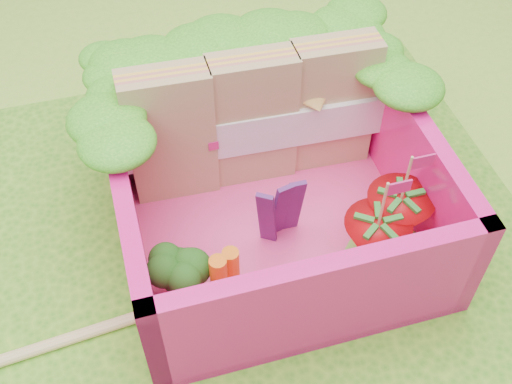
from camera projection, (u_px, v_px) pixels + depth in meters
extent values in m
plane|color=#89CB39|center=(250.00, 261.00, 2.84)|extent=(14.00, 14.00, 0.00)
cube|color=#4A9822|center=(250.00, 259.00, 2.83)|extent=(2.60, 2.60, 0.03)
cube|color=#F23D89|center=(271.00, 221.00, 2.92)|extent=(1.30, 1.30, 0.05)
cube|color=#F2147D|center=(236.00, 94.00, 3.11)|extent=(1.30, 0.07, 0.55)
cube|color=#F2147D|center=(321.00, 306.00, 2.34)|extent=(1.30, 0.07, 0.55)
cube|color=#F2147D|center=(128.00, 216.00, 2.62)|extent=(0.07, 1.30, 0.55)
cube|color=#F2147D|center=(405.00, 156.00, 2.84)|extent=(0.07, 1.30, 0.55)
ellipsoid|color=#218518|center=(123.00, 60.00, 2.75)|extent=(0.30, 0.30, 0.11)
ellipsoid|color=#218518|center=(149.00, 56.00, 2.77)|extent=(0.30, 0.30, 0.11)
ellipsoid|color=#218518|center=(174.00, 51.00, 2.79)|extent=(0.30, 0.30, 0.11)
ellipsoid|color=#218518|center=(199.00, 47.00, 2.81)|extent=(0.30, 0.30, 0.11)
ellipsoid|color=#218518|center=(224.00, 43.00, 2.83)|extent=(0.30, 0.30, 0.11)
ellipsoid|color=#218518|center=(248.00, 39.00, 2.85)|extent=(0.30, 0.30, 0.11)
ellipsoid|color=#218518|center=(272.00, 35.00, 2.87)|extent=(0.30, 0.30, 0.11)
ellipsoid|color=#218518|center=(295.00, 31.00, 2.89)|extent=(0.30, 0.30, 0.11)
ellipsoid|color=#218518|center=(319.00, 27.00, 2.91)|extent=(0.30, 0.30, 0.11)
ellipsoid|color=#218518|center=(341.00, 23.00, 2.93)|extent=(0.30, 0.30, 0.11)
ellipsoid|color=#218518|center=(120.00, 139.00, 2.44)|extent=(0.27, 0.27, 0.10)
ellipsoid|color=#218518|center=(115.00, 115.00, 2.52)|extent=(0.27, 0.27, 0.10)
ellipsoid|color=#218518|center=(111.00, 93.00, 2.61)|extent=(0.27, 0.27, 0.10)
ellipsoid|color=#218518|center=(106.00, 72.00, 2.70)|extent=(0.27, 0.27, 0.10)
ellipsoid|color=#218518|center=(102.00, 52.00, 2.79)|extent=(0.27, 0.27, 0.10)
ellipsoid|color=#218518|center=(401.00, 85.00, 2.64)|extent=(0.27, 0.27, 0.10)
ellipsoid|color=#218518|center=(388.00, 65.00, 2.73)|extent=(0.27, 0.27, 0.10)
ellipsoid|color=#218518|center=(375.00, 46.00, 2.82)|extent=(0.27, 0.27, 0.10)
ellipsoid|color=#218518|center=(363.00, 28.00, 2.91)|extent=(0.27, 0.27, 0.10)
ellipsoid|color=#218518|center=(351.00, 11.00, 2.99)|extent=(0.27, 0.27, 0.10)
cube|color=tan|center=(170.00, 135.00, 2.77)|extent=(0.38, 0.17, 0.67)
cube|color=tan|center=(253.00, 119.00, 2.84)|extent=(0.38, 0.17, 0.67)
cube|color=tan|center=(331.00, 103.00, 2.90)|extent=(0.38, 0.17, 0.67)
cube|color=white|center=(253.00, 124.00, 2.86)|extent=(1.21, 0.22, 0.20)
cylinder|color=#62A14E|center=(186.00, 290.00, 2.57)|extent=(0.12, 0.12, 0.14)
ellipsoid|color=#164F15|center=(183.00, 273.00, 2.47)|extent=(0.34, 0.34, 0.12)
cylinder|color=orange|center=(219.00, 281.00, 2.51)|extent=(0.07, 0.07, 0.28)
cylinder|color=orange|center=(231.00, 270.00, 2.57)|extent=(0.07, 0.07, 0.24)
cube|color=#461959|center=(267.00, 218.00, 2.65)|extent=(0.07, 0.05, 0.38)
cube|color=#461959|center=(280.00, 211.00, 2.68)|extent=(0.07, 0.03, 0.38)
cube|color=#461959|center=(293.00, 206.00, 2.70)|extent=(0.07, 0.02, 0.38)
cone|color=#B40C0B|center=(374.00, 244.00, 2.63)|extent=(0.27, 0.27, 0.27)
cylinder|color=tan|center=(383.00, 204.00, 2.44)|extent=(0.01, 0.01, 0.24)
cube|color=#D52374|center=(399.00, 188.00, 2.39)|extent=(0.10, 0.01, 0.06)
cone|color=#B40C0B|center=(396.00, 219.00, 2.71)|extent=(0.28, 0.28, 0.28)
cylinder|color=tan|center=(407.00, 178.00, 2.52)|extent=(0.01, 0.01, 0.24)
cube|color=#D52374|center=(422.00, 162.00, 2.46)|extent=(0.10, 0.01, 0.06)
cube|color=#77C73E|center=(402.00, 242.00, 2.78)|extent=(0.32, 0.21, 0.05)
cube|color=#77C73E|center=(346.00, 267.00, 2.69)|extent=(0.28, 0.28, 0.05)
cube|color=#E8C97F|center=(8.00, 357.00, 2.48)|extent=(2.26, 0.24, 0.04)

